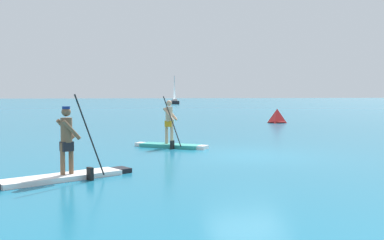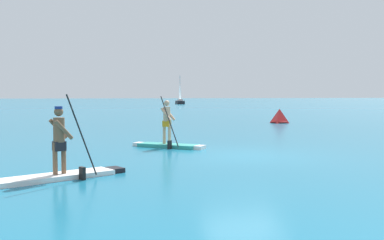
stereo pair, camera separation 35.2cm
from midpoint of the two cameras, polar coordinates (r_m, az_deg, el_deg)
The scene contains 5 objects.
ground at distance 14.61m, azimuth 6.24°, elevation -4.46°, with size 440.00×440.00×0.00m, color #196B8C.
paddleboarder_near_left at distance 10.88m, azimuth -16.71°, elevation -5.60°, with size 3.36×1.95×1.99m.
paddleboarder_mid_center at distance 16.71m, azimuth -3.32°, elevation -2.32°, with size 2.49×2.13×1.90m.
race_marker_buoy at distance 31.66m, azimuth 10.33°, elevation 0.40°, with size 1.38×1.38×0.97m.
sailboat_right_horizon at distance 93.55m, azimuth -2.34°, elevation 2.47°, with size 1.92×5.32×5.86m.
Camera 1 is at (-5.32, -13.49, 1.95)m, focal length 42.45 mm.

